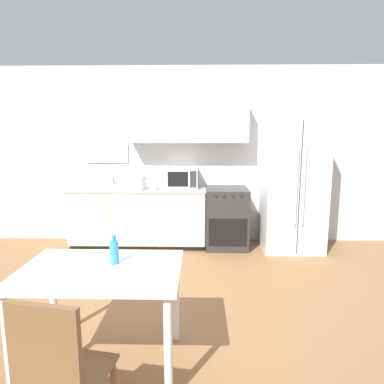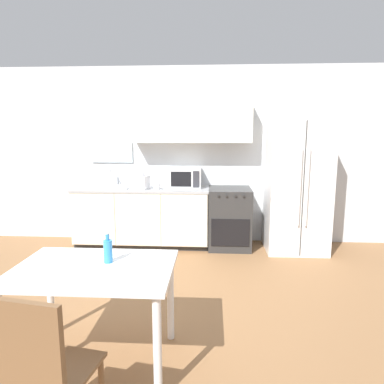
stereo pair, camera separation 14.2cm
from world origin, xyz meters
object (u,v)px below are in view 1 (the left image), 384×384
object	(u,v)px
refrigerator	(292,185)
drink_bottle	(114,251)
oven_range	(226,218)
coffee_mug	(154,186)
dining_chair_near	(57,370)
dining_table	(101,283)
microwave	(182,178)

from	to	relation	value
refrigerator	drink_bottle	xyz separation A→B (m)	(-1.97, -2.59, -0.10)
refrigerator	oven_range	bearing A→B (deg)	177.09
coffee_mug	dining_chair_near	bearing A→B (deg)	-90.74
refrigerator	dining_table	xyz separation A→B (m)	(-2.06, -2.68, -0.30)
refrigerator	microwave	world-z (taller)	refrigerator
dining_table	dining_chair_near	xyz separation A→B (m)	(-0.00, -0.77, -0.11)
coffee_mug	oven_range	bearing A→B (deg)	6.08
dining_table	drink_bottle	bearing A→B (deg)	48.67
oven_range	microwave	distance (m)	0.90
refrigerator	drink_bottle	world-z (taller)	refrigerator
refrigerator	dining_chair_near	xyz separation A→B (m)	(-2.06, -3.45, -0.41)
dining_table	refrigerator	bearing A→B (deg)	52.53
dining_chair_near	drink_bottle	size ratio (longest dim) A/B	3.91
refrigerator	drink_bottle	distance (m)	3.26
refrigerator	dining_chair_near	world-z (taller)	refrigerator
oven_range	coffee_mug	distance (m)	1.17
refrigerator	coffee_mug	world-z (taller)	refrigerator
oven_range	dining_chair_near	distance (m)	3.67
microwave	dining_table	size ratio (longest dim) A/B	0.41
microwave	drink_bottle	xyz separation A→B (m)	(-0.36, -2.75, -0.19)
oven_range	dining_table	xyz separation A→B (m)	(-1.10, -2.73, 0.20)
oven_range	coffee_mug	xyz separation A→B (m)	(-1.06, -0.11, 0.49)
oven_range	microwave	bearing A→B (deg)	170.28
refrigerator	dining_table	size ratio (longest dim) A/B	1.67
dining_chair_near	drink_bottle	world-z (taller)	drink_bottle
oven_range	dining_chair_near	xyz separation A→B (m)	(-1.11, -3.50, 0.09)
microwave	coffee_mug	size ratio (longest dim) A/B	3.55
oven_range	refrigerator	bearing A→B (deg)	-2.91
drink_bottle	coffee_mug	bearing A→B (deg)	90.88
dining_table	drink_bottle	distance (m)	0.24
drink_bottle	oven_range	bearing A→B (deg)	68.82
coffee_mug	dining_chair_near	size ratio (longest dim) A/B	0.14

